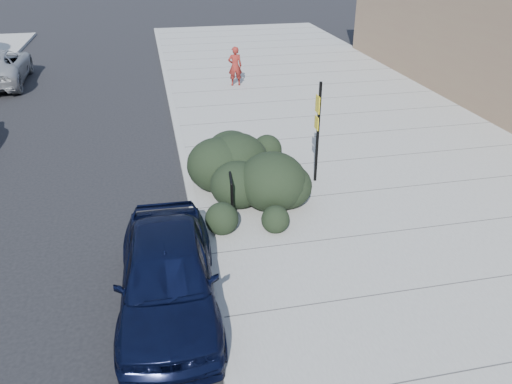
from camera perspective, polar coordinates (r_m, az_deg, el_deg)
ground at (r=9.24m, az=-4.33°, el=-14.88°), size 120.00×120.00×0.00m
sidewalk_near at (r=14.73m, az=14.72°, el=2.04°), size 11.20×50.00×0.15m
curb_near at (r=13.30m, az=-7.48°, el=-0.08°), size 0.22×50.00×0.17m
bike_rack at (r=11.75m, az=-2.86°, el=-0.08°), size 0.14×0.70×1.02m
sign_post at (r=13.18m, az=7.05°, el=7.38°), size 0.10×0.32×2.75m
hedge at (r=12.85m, az=-0.93°, el=3.51°), size 3.56×4.85×1.63m
sedan_navy at (r=9.24m, az=-10.08°, el=-9.26°), size 1.94×4.46×1.50m
pedestrian at (r=22.37m, az=-2.41°, el=14.18°), size 0.61×0.40×1.68m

